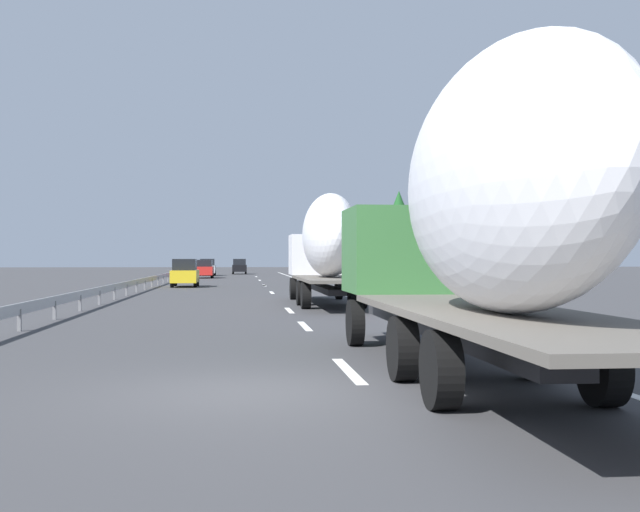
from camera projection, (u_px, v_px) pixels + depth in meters
The scene contains 22 objects.
ground_plane at pixel (240, 289), 51.42m from camera, with size 260.00×260.00×0.00m, color #38383A.
lane_stripe_0 at pixel (348, 370), 13.80m from camera, with size 3.20×0.20×0.01m, color white.
lane_stripe_1 at pixel (305, 326), 22.88m from camera, with size 3.20×0.20×0.01m, color white.
lane_stripe_2 at pixel (289, 310), 29.78m from camera, with size 3.20×0.20×0.01m, color white.
lane_stripe_3 at pixel (272, 293), 45.38m from camera, with size 3.20×0.20×0.01m, color white.
lane_stripe_4 at pixel (265, 285), 57.46m from camera, with size 3.20×0.20×0.01m, color white.
lane_stripe_5 at pixel (264, 285), 58.46m from camera, with size 3.20×0.20×0.01m, color white.
lane_stripe_6 at pixel (260, 280), 71.27m from camera, with size 3.20×0.20×0.01m, color white.
lane_stripe_7 at pixel (256, 277), 85.33m from camera, with size 3.20×0.20×0.01m, color white.
edge_line_right at pixel (316, 286), 56.96m from camera, with size 110.00×0.20×0.01m, color white.
truck_lead at pixel (327, 245), 33.37m from camera, with size 13.03×2.55×4.62m.
truck_trailing at pixel (479, 209), 12.22m from camera, with size 14.17×2.55×4.94m.
car_silver_hatch at pixel (208, 267), 90.66m from camera, with size 4.41×1.80×1.93m.
car_black_suv at pixel (239, 266), 99.56m from camera, with size 4.48×1.81×1.92m.
car_yellow_coupe at pixel (185, 273), 54.48m from camera, with size 4.33×1.77×1.94m.
car_red_compact at pixel (204, 269), 79.25m from camera, with size 4.57×1.81×1.84m.
road_sign at pixel (346, 253), 50.04m from camera, with size 0.10×0.90×3.39m.
tree_0 at pixel (395, 243), 65.88m from camera, with size 3.87×3.87×5.10m.
tree_1 at pixel (399, 229), 50.40m from camera, with size 3.77×3.77×6.31m.
tree_2 at pixel (379, 235), 76.46m from camera, with size 2.76×2.76×6.77m.
tree_3 at pixel (417, 238), 56.61m from camera, with size 2.43×2.43×5.51m.
guardrail_median at pixel (152, 279), 53.78m from camera, with size 94.00×0.10×0.76m.
Camera 1 is at (-11.69, 0.12, 1.96)m, focal length 44.30 mm.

